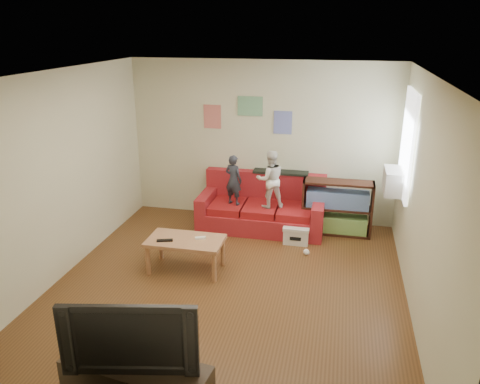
% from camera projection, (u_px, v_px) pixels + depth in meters
% --- Properties ---
extents(room_shell, '(4.52, 5.02, 2.72)m').
position_uv_depth(room_shell, '(226.00, 190.00, 5.58)').
color(room_shell, brown).
rests_on(room_shell, ground).
extents(sofa, '(2.05, 0.94, 0.90)m').
position_uv_depth(sofa, '(262.00, 209.00, 7.82)').
color(sofa, '#A82026').
rests_on(sofa, ground).
extents(child_a, '(0.35, 0.29, 0.83)m').
position_uv_depth(child_a, '(234.00, 180.00, 7.57)').
color(child_a, '#282D37').
rests_on(child_a, sofa).
extents(child_b, '(0.55, 0.50, 0.94)m').
position_uv_depth(child_b, '(270.00, 179.00, 7.43)').
color(child_b, white).
rests_on(child_b, sofa).
extents(coffee_table, '(1.03, 0.57, 0.47)m').
position_uv_depth(coffee_table, '(185.00, 244.00, 6.38)').
color(coffee_table, '#B77C53').
rests_on(coffee_table, ground).
extents(remote, '(0.22, 0.12, 0.02)m').
position_uv_depth(remote, '(165.00, 240.00, 6.30)').
color(remote, black).
rests_on(remote, coffee_table).
extents(game_controller, '(0.15, 0.09, 0.03)m').
position_uv_depth(game_controller, '(200.00, 238.00, 6.36)').
color(game_controller, white).
rests_on(game_controller, coffee_table).
extents(bookshelf, '(1.11, 0.33, 0.89)m').
position_uv_depth(bookshelf, '(337.00, 210.00, 7.53)').
color(bookshelf, '#381B11').
rests_on(bookshelf, ground).
extents(window, '(0.04, 1.08, 1.48)m').
position_uv_depth(window, '(407.00, 144.00, 6.55)').
color(window, white).
rests_on(window, room_shell).
extents(ac_unit, '(0.28, 0.55, 0.35)m').
position_uv_depth(ac_unit, '(394.00, 181.00, 6.77)').
color(ac_unit, '#B7B2A3').
rests_on(ac_unit, window).
extents(artwork_left, '(0.30, 0.01, 0.40)m').
position_uv_depth(artwork_left, '(212.00, 117.00, 7.90)').
color(artwork_left, '#D87266').
rests_on(artwork_left, room_shell).
extents(artwork_center, '(0.42, 0.01, 0.32)m').
position_uv_depth(artwork_center, '(250.00, 106.00, 7.71)').
color(artwork_center, '#72B27F').
rests_on(artwork_center, room_shell).
extents(artwork_right, '(0.30, 0.01, 0.38)m').
position_uv_depth(artwork_right, '(283.00, 123.00, 7.68)').
color(artwork_right, '#727FCC').
rests_on(artwork_right, room_shell).
extents(file_box, '(0.40, 0.31, 0.28)m').
position_uv_depth(file_box, '(296.00, 234.00, 7.29)').
color(file_box, white).
rests_on(file_box, ground).
extents(television, '(1.14, 0.37, 0.65)m').
position_uv_depth(television, '(132.00, 332.00, 3.88)').
color(television, black).
rests_on(television, tv_stand).
extents(tissue, '(0.11, 0.11, 0.09)m').
position_uv_depth(tissue, '(306.00, 252.00, 6.92)').
color(tissue, white).
rests_on(tissue, ground).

